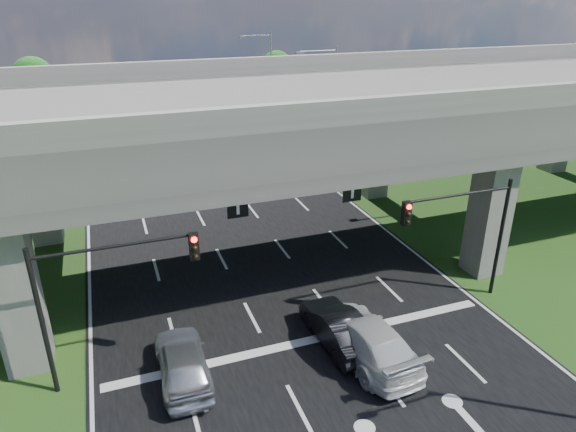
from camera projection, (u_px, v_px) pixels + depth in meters
ground at (344, 396)px, 19.01m from camera, size 160.00×160.00×0.00m
road at (263, 270)px, 27.61m from camera, size 18.00×120.00×0.03m
overpass at (248, 117)px, 26.17m from camera, size 80.00×15.00×10.00m
signal_right at (466, 223)px, 23.19m from camera, size 5.76×0.54×6.00m
signal_left at (103, 285)px, 18.27m from camera, size 5.76×0.54×6.00m
streetlight_far at (330, 101)px, 40.50m from camera, size 3.38×0.25×10.00m
streetlight_beyond at (268, 74)px, 54.27m from camera, size 3.38×0.25×10.00m
tree_left_far at (32, 90)px, 49.02m from camera, size 4.80×4.80×8.32m
tree_right_near at (341, 106)px, 45.41m from camera, size 4.20×4.20×7.28m
tree_right_mid at (334, 93)px, 53.37m from camera, size 3.91×3.90×6.76m
tree_right_far at (273, 77)px, 58.74m from camera, size 4.50×4.50×7.80m
car_silver at (183, 362)px, 19.56m from camera, size 2.00×4.70×1.58m
car_dark at (338, 327)px, 21.63m from camera, size 1.77×4.69×1.53m
car_white at (366, 338)px, 20.79m from camera, size 2.83×6.02×1.70m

